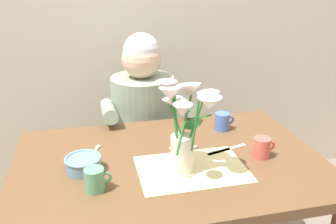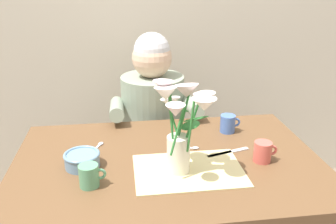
% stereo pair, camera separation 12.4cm
% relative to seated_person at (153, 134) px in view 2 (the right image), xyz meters
% --- Properties ---
extents(wood_panel_backdrop, '(4.00, 0.10, 2.50)m').
position_rel_seated_person_xyz_m(wood_panel_backdrop, '(0.00, 0.43, 0.69)').
color(wood_panel_backdrop, beige).
rests_on(wood_panel_backdrop, ground_plane).
extents(dining_table, '(1.20, 0.80, 0.74)m').
position_rel_seated_person_xyz_m(dining_table, '(0.00, -0.62, 0.08)').
color(dining_table, brown).
rests_on(dining_table, ground_plane).
extents(seated_person, '(0.45, 0.47, 1.14)m').
position_rel_seated_person_xyz_m(seated_person, '(0.00, 0.00, 0.00)').
color(seated_person, '#4C4C56').
rests_on(seated_person, ground_plane).
extents(striped_placemat, '(0.40, 0.28, 0.00)m').
position_rel_seated_person_xyz_m(striped_placemat, '(0.07, -0.71, 0.18)').
color(striped_placemat, beige).
rests_on(striped_placemat, dining_table).
extents(flower_vase, '(0.24, 0.25, 0.34)m').
position_rel_seated_person_xyz_m(flower_vase, '(0.04, -0.72, 0.39)').
color(flower_vase, silver).
rests_on(flower_vase, dining_table).
extents(ceramic_bowl, '(0.14, 0.14, 0.06)m').
position_rel_seated_person_xyz_m(ceramic_bowl, '(-0.32, -0.62, 0.21)').
color(ceramic_bowl, '#6689A8').
rests_on(ceramic_bowl, dining_table).
extents(dinner_knife, '(0.19, 0.07, 0.00)m').
position_rel_seated_person_xyz_m(dinner_knife, '(0.25, -0.60, 0.18)').
color(dinner_knife, silver).
rests_on(dinner_knife, dining_table).
extents(tea_cup, '(0.09, 0.07, 0.08)m').
position_rel_seated_person_xyz_m(tea_cup, '(0.31, -0.39, 0.22)').
color(tea_cup, '#476BB7').
rests_on(tea_cup, dining_table).
extents(coffee_cup, '(0.09, 0.07, 0.08)m').
position_rel_seated_person_xyz_m(coffee_cup, '(-0.28, -0.76, 0.22)').
color(coffee_cup, '#569970').
rests_on(coffee_cup, dining_table).
extents(ceramic_mug, '(0.09, 0.07, 0.08)m').
position_rel_seated_person_xyz_m(ceramic_mug, '(0.37, -0.68, 0.22)').
color(ceramic_mug, '#CC564C').
rests_on(ceramic_mug, dining_table).
extents(spoon_0, '(0.07, 0.11, 0.01)m').
position_rel_seated_person_xyz_m(spoon_0, '(-0.27, -0.47, 0.18)').
color(spoon_0, silver).
rests_on(spoon_0, dining_table).
extents(spoon_1, '(0.12, 0.03, 0.01)m').
position_rel_seated_person_xyz_m(spoon_1, '(0.10, -0.54, 0.18)').
color(spoon_1, silver).
rests_on(spoon_1, dining_table).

